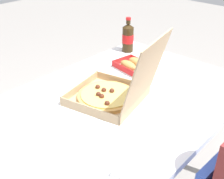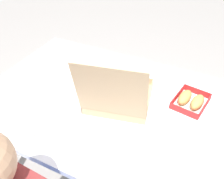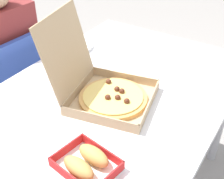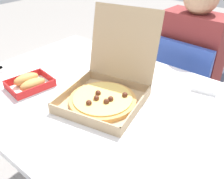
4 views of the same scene
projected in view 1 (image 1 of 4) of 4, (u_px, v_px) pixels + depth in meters
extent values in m
cube|color=white|center=(111.00, 106.00, 1.38)|extent=(1.41, 0.91, 0.03)
cylinder|color=#B7B7BC|center=(131.00, 93.00, 2.20)|extent=(0.05, 0.05, 0.71)
cube|color=tan|center=(107.00, 99.00, 1.40)|extent=(0.37, 0.37, 0.01)
cube|color=tan|center=(80.00, 86.00, 1.46)|extent=(0.31, 0.07, 0.04)
cube|color=tan|center=(122.00, 81.00, 1.51)|extent=(0.07, 0.31, 0.04)
cube|color=tan|center=(89.00, 110.00, 1.28)|extent=(0.07, 0.31, 0.04)
cube|color=tan|center=(136.00, 103.00, 1.32)|extent=(0.31, 0.07, 0.04)
cube|color=tan|center=(147.00, 71.00, 1.22)|extent=(0.33, 0.15, 0.31)
cylinder|color=tan|center=(107.00, 96.00, 1.40)|extent=(0.28, 0.28, 0.02)
cylinder|color=#EAC666|center=(107.00, 94.00, 1.39)|extent=(0.25, 0.25, 0.01)
sphere|color=#562819|center=(98.00, 94.00, 1.37)|extent=(0.02, 0.02, 0.02)
sphere|color=#562819|center=(107.00, 103.00, 1.31)|extent=(0.02, 0.02, 0.02)
sphere|color=#562819|center=(104.00, 90.00, 1.41)|extent=(0.02, 0.02, 0.02)
sphere|color=#562819|center=(98.00, 87.00, 1.43)|extent=(0.02, 0.02, 0.02)
sphere|color=#562819|center=(102.00, 96.00, 1.36)|extent=(0.02, 0.02, 0.02)
sphere|color=#562819|center=(112.00, 91.00, 1.40)|extent=(0.02, 0.02, 0.02)
cube|color=white|center=(132.00, 68.00, 1.69)|extent=(0.18, 0.21, 0.00)
cube|color=red|center=(122.00, 60.00, 1.74)|extent=(0.15, 0.03, 0.03)
cube|color=red|center=(144.00, 71.00, 1.62)|extent=(0.15, 0.03, 0.03)
cube|color=red|center=(141.00, 62.00, 1.72)|extent=(0.03, 0.19, 0.03)
cube|color=red|center=(123.00, 69.00, 1.64)|extent=(0.03, 0.19, 0.03)
ellipsoid|color=tan|center=(137.00, 62.00, 1.69)|extent=(0.07, 0.13, 0.05)
ellipsoid|color=tan|center=(128.00, 66.00, 1.66)|extent=(0.07, 0.13, 0.05)
cylinder|color=#33230F|center=(128.00, 40.00, 1.88)|extent=(0.07, 0.07, 0.16)
cone|color=#33230F|center=(128.00, 26.00, 1.84)|extent=(0.07, 0.07, 0.02)
cylinder|color=#33230F|center=(128.00, 22.00, 1.82)|extent=(0.03, 0.03, 0.02)
cylinder|color=red|center=(128.00, 19.00, 1.81)|extent=(0.03, 0.03, 0.01)
cylinder|color=red|center=(128.00, 38.00, 1.88)|extent=(0.07, 0.07, 0.06)
cube|color=white|center=(12.00, 136.00, 1.16)|extent=(0.25, 0.21, 0.00)
cube|color=white|center=(132.00, 171.00, 0.99)|extent=(0.13, 0.13, 0.02)
cylinder|color=white|center=(157.00, 54.00, 1.86)|extent=(0.06, 0.06, 0.02)
cylinder|color=#DBBC66|center=(157.00, 53.00, 1.86)|extent=(0.05, 0.05, 0.01)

